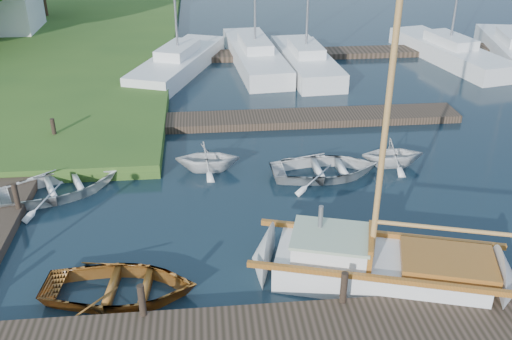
{
  "coord_description": "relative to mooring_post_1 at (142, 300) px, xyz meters",
  "views": [
    {
      "loc": [
        -1.47,
        -14.97,
        8.92
      ],
      "look_at": [
        0.0,
        0.0,
        1.2
      ],
      "focal_mm": 40.0,
      "sensor_mm": 36.0,
      "label": 1
    }
  ],
  "objects": [
    {
      "name": "mooring_post_5",
      "position": [
        -4.0,
        10.0,
        0.0
      ],
      "size": [
        0.16,
        0.16,
        0.8
      ],
      "primitive_type": "cylinder",
      "color": "black",
      "rests_on": "left_dock"
    },
    {
      "name": "mooring_post_1",
      "position": [
        0.0,
        0.0,
        0.0
      ],
      "size": [
        0.16,
        0.16,
        0.8
      ],
      "primitive_type": "cylinder",
      "color": "black",
      "rests_on": "near_dock"
    },
    {
      "name": "pontoon",
      "position": [
        13.0,
        21.0,
        -0.55
      ],
      "size": [
        30.0,
        1.6,
        0.3
      ],
      "primitive_type": "cube",
      "color": "black",
      "rests_on": "ground"
    },
    {
      "name": "tender_a",
      "position": [
        -3.12,
        6.24,
        -0.31
      ],
      "size": [
        4.53,
        3.95,
        0.78
      ],
      "primitive_type": "imported",
      "rotation": [
        0.0,
        0.0,
        1.97
      ],
      "color": "white",
      "rests_on": "ground"
    },
    {
      "name": "tender_d",
      "position": [
        7.95,
        7.19,
        -0.14
      ],
      "size": [
        2.18,
        1.89,
        1.13
      ],
      "primitive_type": "imported",
      "rotation": [
        0.0,
        0.0,
        1.55
      ],
      "color": "white",
      "rests_on": "ground"
    },
    {
      "name": "tender_b",
      "position": [
        1.59,
        7.47,
        -0.13
      ],
      "size": [
        2.28,
        2.0,
        1.14
      ],
      "primitive_type": "imported",
      "rotation": [
        0.0,
        0.0,
        1.51
      ],
      "color": "white",
      "rests_on": "ground"
    },
    {
      "name": "marina_boat_2",
      "position": [
        6.89,
        18.42,
        -0.11
      ],
      "size": [
        2.7,
        7.93,
        12.54
      ],
      "rotation": [
        0.0,
        0.0,
        1.64
      ],
      "color": "white",
      "rests_on": "ground"
    },
    {
      "name": "mooring_post_4",
      "position": [
        -4.0,
        5.0,
        0.0
      ],
      "size": [
        0.16,
        0.16,
        0.8
      ],
      "primitive_type": "cylinder",
      "color": "black",
      "rests_on": "left_dock"
    },
    {
      "name": "ground",
      "position": [
        3.0,
        5.0,
        -0.7
      ],
      "size": [
        160.0,
        160.0,
        0.0
      ],
      "primitive_type": "plane",
      "color": "black",
      "rests_on": "ground"
    },
    {
      "name": "dinghy",
      "position": [
        -0.63,
        1.05,
        -0.32
      ],
      "size": [
        3.9,
        2.97,
        0.76
      ],
      "primitive_type": "imported",
      "rotation": [
        0.0,
        0.0,
        1.47
      ],
      "color": "brown",
      "rests_on": "ground"
    },
    {
      "name": "mooring_post_2",
      "position": [
        4.5,
        0.0,
        0.0
      ],
      "size": [
        0.16,
        0.16,
        0.8
      ],
      "primitive_type": "cylinder",
      "color": "black",
      "rests_on": "near_dock"
    },
    {
      "name": "marina_boat_1",
      "position": [
        4.39,
        19.72,
        -0.14
      ],
      "size": [
        2.97,
        9.38,
        10.67
      ],
      "rotation": [
        0.0,
        0.0,
        1.66
      ],
      "color": "white",
      "rests_on": "ground"
    },
    {
      "name": "tender_c",
      "position": [
        5.48,
        6.66,
        -0.32
      ],
      "size": [
        3.73,
        2.74,
        0.75
      ],
      "primitive_type": "imported",
      "rotation": [
        0.0,
        0.0,
        1.61
      ],
      "color": "white",
      "rests_on": "ground"
    },
    {
      "name": "sailboat",
      "position": [
        5.8,
        1.03,
        -0.36
      ],
      "size": [
        7.41,
        3.9,
        9.83
      ],
      "rotation": [
        0.0,
        0.0,
        -0.29
      ],
      "color": "white",
      "rests_on": "ground"
    },
    {
      "name": "marina_boat_4",
      "position": [
        14.96,
        19.37,
        -0.14
      ],
      "size": [
        4.03,
        9.16,
        10.42
      ],
      "rotation": [
        0.0,
        0.0,
        1.78
      ],
      "color": "white",
      "rests_on": "ground"
    },
    {
      "name": "marina_boat_0",
      "position": [
        0.36,
        18.77,
        -0.14
      ],
      "size": [
        5.03,
        8.7,
        10.2
      ],
      "rotation": [
        0.0,
        0.0,
        1.21
      ],
      "color": "white",
      "rests_on": "ground"
    },
    {
      "name": "far_dock",
      "position": [
        5.0,
        11.5,
        -0.55
      ],
      "size": [
        14.0,
        1.6,
        0.3
      ],
      "primitive_type": "cube",
      "color": "black",
      "rests_on": "ground"
    },
    {
      "name": "left_dock",
      "position": [
        -5.0,
        7.0,
        -0.55
      ],
      "size": [
        2.2,
        18.0,
        0.3
      ],
      "primitive_type": "cube",
      "color": "black",
      "rests_on": "ground"
    }
  ]
}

